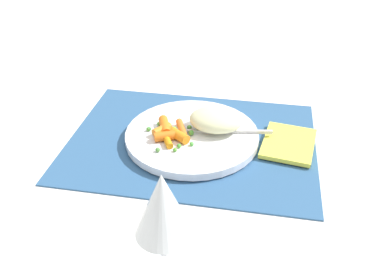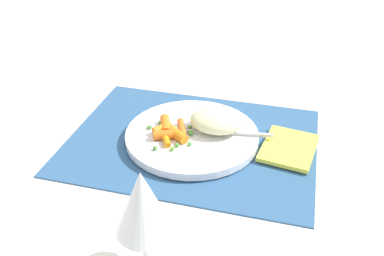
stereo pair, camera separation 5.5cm
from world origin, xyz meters
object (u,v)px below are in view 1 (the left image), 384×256
object	(u,v)px
wine_glass	(163,208)
napkin	(289,143)
carrot_portion	(169,132)
fork	(206,131)
rice_mound	(216,120)
plate	(192,136)

from	to	relation	value
wine_glass	napkin	distance (m)	0.36
carrot_portion	fork	bearing A→B (deg)	-160.29
fork	wine_glass	bearing A→B (deg)	88.53
carrot_portion	wine_glass	distance (m)	0.29
fork	wine_glass	xyz separation A→B (m)	(0.01, 0.30, 0.08)
rice_mound	carrot_portion	size ratio (longest dim) A/B	1.13
wine_glass	carrot_portion	bearing A→B (deg)	-78.36
plate	wine_glass	size ratio (longest dim) A/B	1.59
fork	wine_glass	size ratio (longest dim) A/B	1.30
plate	fork	world-z (taller)	fork
plate	wine_glass	world-z (taller)	wine_glass
rice_mound	carrot_portion	distance (m)	0.09
rice_mound	fork	xyz separation A→B (m)	(0.02, 0.02, -0.02)
fork	napkin	size ratio (longest dim) A/B	1.74
plate	napkin	bearing A→B (deg)	-176.29
carrot_portion	wine_glass	bearing A→B (deg)	101.64
carrot_portion	plate	bearing A→B (deg)	-153.98
plate	napkin	xyz separation A→B (m)	(-0.18, -0.01, -0.00)
carrot_portion	wine_glass	xyz separation A→B (m)	(-0.06, 0.27, 0.08)
plate	napkin	distance (m)	0.18
plate	fork	bearing A→B (deg)	-170.76
plate	fork	distance (m)	0.03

